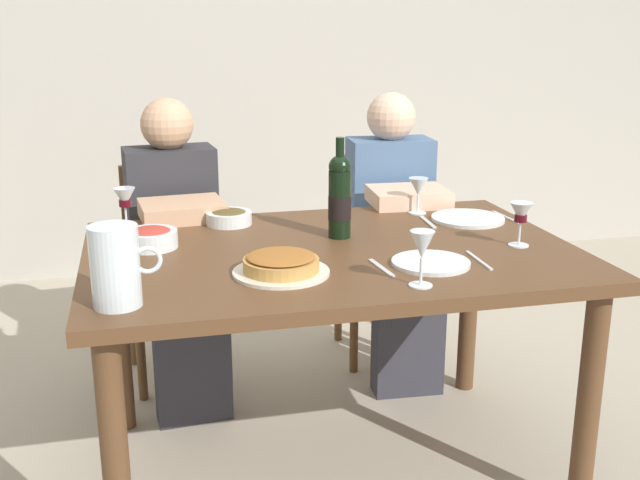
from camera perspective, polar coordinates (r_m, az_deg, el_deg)
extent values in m
plane|color=#B2A893|center=(2.68, 0.80, -16.39)|extent=(8.00, 8.00, 0.00)
cube|color=#B2ADA3|center=(4.51, -6.59, 15.52)|extent=(8.00, 0.10, 2.80)
cube|color=brown|center=(2.37, 0.87, -1.10)|extent=(1.50, 1.00, 0.04)
cylinder|color=brown|center=(2.07, -15.03, -15.87)|extent=(0.07, 0.07, 0.72)
cylinder|color=brown|center=(2.41, 19.42, -11.49)|extent=(0.07, 0.07, 0.72)
cylinder|color=brown|center=(2.82, -14.75, -6.92)|extent=(0.07, 0.07, 0.72)
cylinder|color=brown|center=(3.08, 11.06, -4.72)|extent=(0.07, 0.07, 0.72)
cylinder|color=black|center=(2.46, 1.48, 2.69)|extent=(0.07, 0.07, 0.22)
sphere|color=black|center=(2.43, 1.50, 5.50)|extent=(0.07, 0.07, 0.07)
cylinder|color=black|center=(2.42, 1.51, 6.69)|extent=(0.03, 0.03, 0.08)
cylinder|color=black|center=(2.46, 1.48, 2.44)|extent=(0.07, 0.07, 0.08)
cylinder|color=silver|center=(1.93, -15.06, -1.91)|extent=(0.12, 0.12, 0.20)
cylinder|color=silver|center=(1.94, -14.98, -2.95)|extent=(0.11, 0.11, 0.12)
torus|color=silver|center=(1.92, -12.74, -1.47)|extent=(0.07, 0.01, 0.07)
cylinder|color=silver|center=(2.12, -2.92, -2.43)|extent=(0.27, 0.27, 0.01)
cylinder|color=#C18E47|center=(2.12, -2.93, -1.85)|extent=(0.21, 0.21, 0.03)
ellipsoid|color=#9E6028|center=(2.11, -2.93, -1.24)|extent=(0.19, 0.19, 0.02)
cylinder|color=silver|center=(2.42, -12.53, 0.06)|extent=(0.17, 0.17, 0.05)
ellipsoid|color=#B2382D|center=(2.41, -12.56, 0.49)|extent=(0.14, 0.14, 0.04)
cylinder|color=silver|center=(2.65, -6.82, 1.64)|extent=(0.16, 0.16, 0.04)
ellipsoid|color=brown|center=(2.65, -6.83, 1.96)|extent=(0.13, 0.13, 0.03)
cylinder|color=silver|center=(2.69, -14.25, 1.01)|extent=(0.06, 0.06, 0.00)
cylinder|color=silver|center=(2.68, -14.30, 1.72)|extent=(0.01, 0.01, 0.06)
cone|color=silver|center=(2.67, -14.39, 3.08)|extent=(0.07, 0.07, 0.07)
cylinder|color=#470A14|center=(2.67, -14.37, 2.70)|extent=(0.04, 0.04, 0.02)
cylinder|color=silver|center=(2.81, 7.29, 2.03)|extent=(0.06, 0.06, 0.00)
cylinder|color=silver|center=(2.80, 7.31, 2.70)|extent=(0.01, 0.01, 0.06)
cone|color=silver|center=(2.79, 7.36, 3.98)|extent=(0.07, 0.07, 0.06)
cylinder|color=silver|center=(2.05, 7.52, -3.37)|extent=(0.06, 0.06, 0.00)
cylinder|color=silver|center=(2.03, 7.56, -2.34)|extent=(0.01, 0.01, 0.07)
cone|color=silver|center=(2.01, 7.63, -0.34)|extent=(0.07, 0.07, 0.07)
cylinder|color=silver|center=(2.47, 14.61, -0.37)|extent=(0.06, 0.06, 0.00)
cylinder|color=silver|center=(2.46, 14.67, 0.47)|extent=(0.01, 0.01, 0.07)
cone|color=silver|center=(2.44, 14.78, 2.00)|extent=(0.07, 0.07, 0.06)
cylinder|color=#470A14|center=(2.44, 14.75, 1.59)|extent=(0.04, 0.04, 0.02)
cylinder|color=silver|center=(2.74, 10.98, 1.58)|extent=(0.26, 0.26, 0.01)
cylinder|color=silver|center=(2.22, 8.27, -1.69)|extent=(0.23, 0.23, 0.01)
cube|color=silver|center=(2.68, 8.06, 1.34)|extent=(0.03, 0.16, 0.00)
cube|color=silver|center=(2.80, 13.71, 1.67)|extent=(0.02, 0.18, 0.00)
cube|color=silver|center=(2.28, 11.77, -1.49)|extent=(0.02, 0.18, 0.00)
cube|color=silver|center=(2.18, 4.59, -2.08)|extent=(0.03, 0.16, 0.00)
cube|color=brown|center=(3.15, -10.80, -2.30)|extent=(0.43, 0.43, 0.02)
cube|color=brown|center=(3.27, -11.46, 2.17)|extent=(0.36, 0.06, 0.40)
cylinder|color=brown|center=(3.06, -13.28, -7.74)|extent=(0.04, 0.04, 0.45)
cylinder|color=brown|center=(3.10, -6.98, -7.07)|extent=(0.04, 0.04, 0.45)
cylinder|color=brown|center=(3.37, -13.87, -5.49)|extent=(0.04, 0.04, 0.45)
cylinder|color=brown|center=(3.41, -8.17, -4.91)|extent=(0.04, 0.04, 0.45)
cube|color=#2D2D33|center=(3.04, -11.01, 2.12)|extent=(0.36, 0.23, 0.50)
sphere|color=tan|center=(2.98, -11.36, 8.48)|extent=(0.20, 0.20, 0.20)
cube|color=#33333D|center=(2.93, -10.23, -3.48)|extent=(0.34, 0.41, 0.14)
cube|color=#33333D|center=(2.90, -9.50, -9.47)|extent=(0.28, 0.14, 0.40)
cube|color=tan|center=(2.75, -10.27, 2.21)|extent=(0.31, 0.27, 0.06)
cube|color=brown|center=(3.32, 4.85, -1.08)|extent=(0.42, 0.42, 0.02)
cube|color=brown|center=(3.44, 4.16, 3.16)|extent=(0.36, 0.05, 0.40)
cylinder|color=brown|center=(3.21, 2.56, -6.14)|extent=(0.04, 0.04, 0.45)
cylinder|color=brown|center=(3.30, 8.38, -5.69)|extent=(0.04, 0.04, 0.45)
cylinder|color=brown|center=(3.52, 1.38, -4.07)|extent=(0.04, 0.04, 0.45)
cylinder|color=brown|center=(3.60, 6.71, -3.72)|extent=(0.04, 0.04, 0.45)
cube|color=#4C6B93|center=(3.22, 5.18, 3.14)|extent=(0.35, 0.22, 0.50)
sphere|color=beige|center=(3.16, 5.34, 9.15)|extent=(0.20, 0.20, 0.20)
cube|color=#33333D|center=(3.11, 5.97, -2.14)|extent=(0.33, 0.40, 0.14)
cube|color=#33333D|center=(3.07, 6.58, -7.79)|extent=(0.28, 0.14, 0.40)
cube|color=beige|center=(2.94, 6.62, 3.25)|extent=(0.30, 0.26, 0.06)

